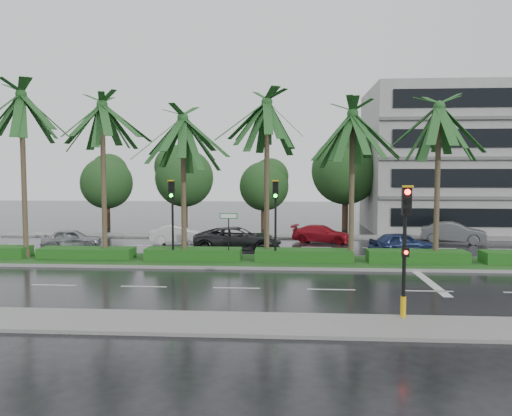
# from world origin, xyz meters

# --- Properties ---
(ground) EXTENTS (120.00, 120.00, 0.00)m
(ground) POSITION_xyz_m (0.00, 0.00, 0.00)
(ground) COLOR black
(ground) RESTS_ON ground
(near_sidewalk) EXTENTS (40.00, 2.40, 0.12)m
(near_sidewalk) POSITION_xyz_m (0.00, -10.20, 0.06)
(near_sidewalk) COLOR slate
(near_sidewalk) RESTS_ON ground
(far_sidewalk) EXTENTS (40.00, 2.00, 0.12)m
(far_sidewalk) POSITION_xyz_m (0.00, 12.00, 0.06)
(far_sidewalk) COLOR slate
(far_sidewalk) RESTS_ON ground
(median) EXTENTS (36.00, 4.00, 0.15)m
(median) POSITION_xyz_m (0.00, 1.00, 0.08)
(median) COLOR gray
(median) RESTS_ON ground
(hedge) EXTENTS (35.20, 1.40, 0.60)m
(hedge) POSITION_xyz_m (0.00, 1.00, 0.45)
(hedge) COLOR #1A4413
(hedge) RESTS_ON median
(lane_markings) EXTENTS (34.00, 13.06, 0.01)m
(lane_markings) POSITION_xyz_m (3.04, -0.43, 0.01)
(lane_markings) COLOR silver
(lane_markings) RESTS_ON ground
(palm_row) EXTENTS (26.30, 4.20, 9.85)m
(palm_row) POSITION_xyz_m (-1.25, 1.02, 7.77)
(palm_row) COLOR #433626
(palm_row) RESTS_ON median
(signal_near) EXTENTS (0.34, 0.45, 4.36)m
(signal_near) POSITION_xyz_m (6.00, -9.39, 2.50)
(signal_near) COLOR black
(signal_near) RESTS_ON near_sidewalk
(signal_median_left) EXTENTS (0.34, 0.42, 4.36)m
(signal_median_left) POSITION_xyz_m (-4.00, 0.30, 3.00)
(signal_median_left) COLOR black
(signal_median_left) RESTS_ON median
(signal_median_right) EXTENTS (0.34, 0.42, 4.36)m
(signal_median_right) POSITION_xyz_m (1.50, 0.30, 3.00)
(signal_median_right) COLOR black
(signal_median_right) RESTS_ON median
(street_sign) EXTENTS (0.95, 0.09, 2.60)m
(street_sign) POSITION_xyz_m (-1.00, 0.48, 2.12)
(street_sign) COLOR black
(street_sign) RESTS_ON median
(bg_trees) EXTENTS (32.54, 5.82, 8.40)m
(bg_trees) POSITION_xyz_m (0.66, 17.59, 4.70)
(bg_trees) COLOR #3C2A1B
(bg_trees) RESTS_ON ground
(building) EXTENTS (16.00, 10.00, 12.00)m
(building) POSITION_xyz_m (17.00, 18.00, 6.00)
(building) COLOR gray
(building) RESTS_ON ground
(car_silver) EXTENTS (2.43, 4.01, 1.28)m
(car_silver) POSITION_xyz_m (-11.85, 5.47, 0.64)
(car_silver) COLOR #9D9FA4
(car_silver) RESTS_ON ground
(car_white) EXTENTS (1.87, 3.95, 1.25)m
(car_white) POSITION_xyz_m (-5.50, 8.19, 0.62)
(car_white) COLOR silver
(car_white) RESTS_ON ground
(car_darkgrey) EXTENTS (2.77, 5.57, 1.52)m
(car_darkgrey) POSITION_xyz_m (-1.00, 5.00, 0.76)
(car_darkgrey) COLOR black
(car_darkgrey) RESTS_ON ground
(car_red) EXTENTS (2.67, 4.49, 1.22)m
(car_red) POSITION_xyz_m (4.50, 9.36, 0.61)
(car_red) COLOR maroon
(car_red) RESTS_ON ground
(car_blue) EXTENTS (2.50, 4.10, 1.31)m
(car_blue) POSITION_xyz_m (9.00, 4.70, 0.65)
(car_blue) COLOR navy
(car_blue) RESTS_ON ground
(car_grey) EXTENTS (2.77, 4.63, 1.44)m
(car_grey) POSITION_xyz_m (13.71, 9.78, 0.72)
(car_grey) COLOR slate
(car_grey) RESTS_ON ground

